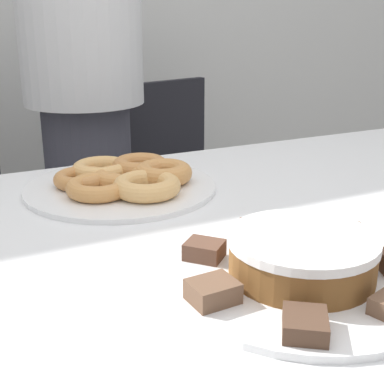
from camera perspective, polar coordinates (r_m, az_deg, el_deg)
table at (r=0.93m, az=0.22°, el=-8.06°), size 1.90×0.89×0.76m
person_standing at (r=1.62m, az=-11.48°, el=11.25°), size 0.35×0.35×1.70m
office_chair_right at (r=1.96m, az=-0.65°, el=-2.18°), size 0.53×0.53×0.86m
plate_cake at (r=0.73m, az=11.48°, el=-9.00°), size 0.35×0.35×0.01m
plate_donuts at (r=1.08m, az=-7.62°, el=0.52°), size 0.38×0.38×0.01m
frosted_cake at (r=0.71m, az=11.65°, el=-6.63°), size 0.19×0.19×0.06m
lamington_1 at (r=0.84m, az=15.36°, el=-4.17°), size 0.07×0.07×0.03m
lamington_2 at (r=0.83m, az=7.25°, el=-3.91°), size 0.05×0.06×0.02m
lamington_3 at (r=0.75m, az=1.33°, el=-6.21°), size 0.07×0.07×0.02m
lamington_4 at (r=0.65m, az=2.23°, el=-10.54°), size 0.06×0.05×0.03m
lamington_5 at (r=0.60m, az=11.96°, el=-13.64°), size 0.07×0.07×0.02m
donut_0 at (r=1.07m, az=-7.67°, el=1.57°), size 0.11×0.11×0.03m
donut_1 at (r=1.08m, az=-11.68°, el=1.41°), size 0.11×0.11×0.03m
donut_2 at (r=1.02m, az=-9.94°, el=0.51°), size 0.12×0.12×0.03m
donut_3 at (r=1.01m, az=-4.84°, el=0.65°), size 0.13×0.13×0.04m
donut_4 at (r=1.08m, az=-3.07°, el=2.06°), size 0.12×0.12×0.04m
donut_5 at (r=1.14m, az=-5.58°, el=2.77°), size 0.12×0.12×0.04m
donut_6 at (r=1.13m, az=-9.62°, el=2.42°), size 0.12×0.12×0.03m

